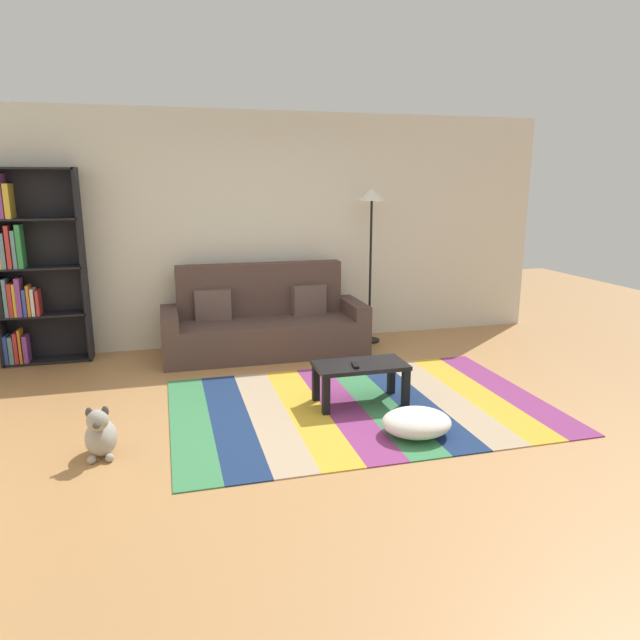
{
  "coord_description": "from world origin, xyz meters",
  "views": [
    {
      "loc": [
        -1.29,
        -4.32,
        1.91
      ],
      "look_at": [
        0.09,
        0.77,
        0.65
      ],
      "focal_mm": 32.6,
      "sensor_mm": 36.0,
      "label": 1
    }
  ],
  "objects_px": {
    "pouf": "(417,422)",
    "dog": "(100,435)",
    "bookshelf": "(28,269)",
    "couch": "(264,324)",
    "tv_remote": "(355,365)",
    "standing_lamp": "(371,215)",
    "coffee_table": "(360,371)"
  },
  "relations": [
    {
      "from": "bookshelf",
      "to": "coffee_table",
      "type": "height_order",
      "value": "bookshelf"
    },
    {
      "from": "dog",
      "to": "standing_lamp",
      "type": "bearing_deg",
      "value": 39.77
    },
    {
      "from": "coffee_table",
      "to": "dog",
      "type": "relative_size",
      "value": 2.01
    },
    {
      "from": "pouf",
      "to": "standing_lamp",
      "type": "xyz_separation_m",
      "value": [
        0.58,
        2.68,
        1.43
      ]
    },
    {
      "from": "tv_remote",
      "to": "couch",
      "type": "bearing_deg",
      "value": 112.93
    },
    {
      "from": "bookshelf",
      "to": "coffee_table",
      "type": "distance_m",
      "value": 3.7
    },
    {
      "from": "couch",
      "to": "bookshelf",
      "type": "xyz_separation_m",
      "value": [
        -2.44,
        0.29,
        0.68
      ]
    },
    {
      "from": "coffee_table",
      "to": "standing_lamp",
      "type": "bearing_deg",
      "value": 68.02
    },
    {
      "from": "dog",
      "to": "coffee_table",
      "type": "bearing_deg",
      "value": 12.44
    },
    {
      "from": "dog",
      "to": "bookshelf",
      "type": "bearing_deg",
      "value": 109.01
    },
    {
      "from": "dog",
      "to": "tv_remote",
      "type": "xyz_separation_m",
      "value": [
        2.04,
        0.41,
        0.22
      ]
    },
    {
      "from": "pouf",
      "to": "tv_remote",
      "type": "bearing_deg",
      "value": 112.0
    },
    {
      "from": "coffee_table",
      "to": "tv_remote",
      "type": "relative_size",
      "value": 5.31
    },
    {
      "from": "standing_lamp",
      "to": "couch",
      "type": "bearing_deg",
      "value": -173.72
    },
    {
      "from": "couch",
      "to": "dog",
      "type": "height_order",
      "value": "couch"
    },
    {
      "from": "dog",
      "to": "standing_lamp",
      "type": "height_order",
      "value": "standing_lamp"
    },
    {
      "from": "dog",
      "to": "couch",
      "type": "bearing_deg",
      "value": 55.26
    },
    {
      "from": "coffee_table",
      "to": "pouf",
      "type": "distance_m",
      "value": 0.79
    },
    {
      "from": "couch",
      "to": "tv_remote",
      "type": "distance_m",
      "value": 1.91
    },
    {
      "from": "dog",
      "to": "pouf",
      "type": "bearing_deg",
      "value": -6.7
    },
    {
      "from": "pouf",
      "to": "dog",
      "type": "distance_m",
      "value": 2.33
    },
    {
      "from": "standing_lamp",
      "to": "coffee_table",
      "type": "bearing_deg",
      "value": -111.98
    },
    {
      "from": "couch",
      "to": "dog",
      "type": "xyz_separation_m",
      "value": [
        -1.57,
        -2.26,
        -0.18
      ]
    },
    {
      "from": "bookshelf",
      "to": "tv_remote",
      "type": "height_order",
      "value": "bookshelf"
    },
    {
      "from": "coffee_table",
      "to": "tv_remote",
      "type": "bearing_deg",
      "value": -139.3
    },
    {
      "from": "bookshelf",
      "to": "pouf",
      "type": "bearing_deg",
      "value": -41.46
    },
    {
      "from": "bookshelf",
      "to": "tv_remote",
      "type": "xyz_separation_m",
      "value": [
        2.91,
        -2.14,
        -0.63
      ]
    },
    {
      "from": "coffee_table",
      "to": "dog",
      "type": "distance_m",
      "value": 2.16
    },
    {
      "from": "dog",
      "to": "tv_remote",
      "type": "relative_size",
      "value": 2.65
    },
    {
      "from": "couch",
      "to": "standing_lamp",
      "type": "distance_m",
      "value": 1.79
    },
    {
      "from": "dog",
      "to": "standing_lamp",
      "type": "relative_size",
      "value": 0.22
    },
    {
      "from": "couch",
      "to": "coffee_table",
      "type": "height_order",
      "value": "couch"
    }
  ]
}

